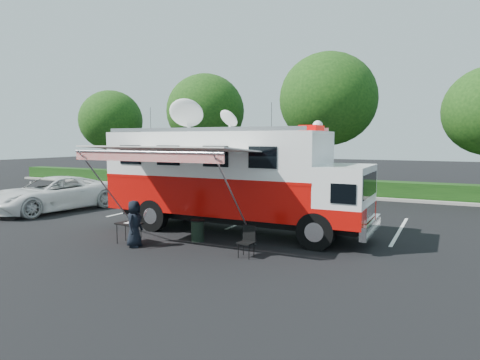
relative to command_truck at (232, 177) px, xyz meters
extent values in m
plane|color=black|center=(0.09, 0.00, -2.03)|extent=(120.00, 120.00, 0.00)
cube|color=#9E998E|center=(4.09, 11.00, -1.96)|extent=(60.00, 0.35, 0.15)
cube|color=black|center=(4.09, 11.90, -1.53)|extent=(60.00, 1.20, 1.00)
cylinder|color=black|center=(-17.91, 13.00, -0.03)|extent=(0.44, 0.44, 4.00)
ellipsoid|color=#14380F|center=(-17.91, 13.00, 2.93)|extent=(5.12, 5.12, 4.86)
cylinder|color=black|center=(-8.91, 13.00, 0.17)|extent=(0.44, 0.44, 4.40)
ellipsoid|color=#14380F|center=(-8.91, 13.00, 3.42)|extent=(5.63, 5.63, 5.35)
cylinder|color=black|center=(0.09, 13.00, 0.37)|extent=(0.44, 0.44, 4.80)
ellipsoid|color=#14380F|center=(0.09, 13.00, 3.92)|extent=(6.14, 6.14, 5.84)
cube|color=silver|center=(-12.41, 3.00, -2.03)|extent=(0.12, 5.50, 0.01)
cube|color=silver|center=(-6.41, 3.00, -2.03)|extent=(0.12, 5.50, 0.01)
cube|color=silver|center=(-0.41, 3.00, -2.03)|extent=(0.12, 5.50, 0.01)
cube|color=silver|center=(5.59, 3.00, -2.03)|extent=(0.12, 5.50, 0.01)
cube|color=black|center=(0.09, 0.00, -1.44)|extent=(9.28, 1.51, 0.32)
cylinder|color=black|center=(3.54, -1.19, -1.44)|extent=(1.19, 0.35, 1.19)
cylinder|color=black|center=(3.54, 1.19, -1.44)|extent=(1.19, 0.35, 1.19)
cylinder|color=black|center=(-2.72, -1.19, -1.44)|extent=(1.19, 0.35, 1.19)
cylinder|color=black|center=(-2.72, 1.19, -1.44)|extent=(1.19, 0.35, 1.19)
cube|color=silver|center=(5.00, 0.00, -1.39)|extent=(0.22, 2.70, 0.43)
cube|color=white|center=(4.19, 0.00, -0.36)|extent=(1.51, 2.70, 1.84)
cube|color=#C20B07|center=(4.19, 0.00, -1.01)|extent=(1.53, 2.72, 0.59)
cube|color=black|center=(4.89, 0.00, -0.04)|extent=(0.13, 2.40, 0.76)
cube|color=#C20B07|center=(-0.67, 0.00, -0.63)|extent=(8.20, 2.70, 1.30)
cube|color=#C20B07|center=(-0.67, 0.00, 0.02)|extent=(8.22, 2.72, 0.11)
cube|color=white|center=(-0.67, 0.00, 0.83)|extent=(8.20, 2.70, 1.51)
cube|color=white|center=(-0.67, 0.00, 1.63)|extent=(8.20, 2.70, 0.09)
cube|color=#CC0505|center=(3.00, 0.00, 1.78)|extent=(0.59, 1.03, 0.17)
sphere|color=white|center=(2.89, 1.08, 1.89)|extent=(0.37, 0.37, 0.37)
ellipsoid|color=white|center=(-1.86, -0.16, 2.39)|extent=(1.30, 1.30, 0.39)
ellipsoid|color=white|center=(-0.24, 0.22, 2.18)|extent=(0.76, 0.76, 0.22)
cylinder|color=black|center=(-4.02, 0.43, 2.18)|extent=(0.02, 0.02, 1.08)
cylinder|color=black|center=(-2.29, 0.43, 2.18)|extent=(0.02, 0.02, 1.08)
cylinder|color=black|center=(1.38, 0.43, 2.18)|extent=(0.02, 0.02, 1.08)
cube|color=silver|center=(-0.89, -2.64, 1.10)|extent=(5.40, 2.59, 0.22)
cube|color=red|center=(-0.89, -3.92, 0.90)|extent=(5.40, 0.04, 0.30)
cylinder|color=#B2B2B7|center=(-0.89, -3.94, 1.03)|extent=(5.40, 0.07, 0.07)
cylinder|color=#B2B2B7|center=(-3.33, -2.72, -0.49)|extent=(0.05, 2.78, 3.11)
cylinder|color=#B2B2B7|center=(1.56, -2.72, -0.49)|extent=(0.05, 2.78, 3.11)
imported|color=white|center=(-9.86, 0.26, -2.03)|extent=(3.67, 6.28, 1.64)
imported|color=black|center=(-1.77, -3.36, -2.03)|extent=(0.64, 0.82, 1.50)
cube|color=black|center=(-2.24, -3.08, -1.37)|extent=(0.86, 0.65, 0.04)
cylinder|color=black|center=(-2.57, -3.29, -1.70)|extent=(0.02, 0.02, 0.66)
cylinder|color=black|center=(-2.57, -2.87, -1.70)|extent=(0.02, 0.02, 0.66)
cylinder|color=black|center=(-1.92, -3.29, -1.70)|extent=(0.02, 0.02, 0.66)
cylinder|color=black|center=(-1.92, -2.87, -1.70)|extent=(0.02, 0.02, 0.66)
cube|color=silver|center=(-2.29, -3.03, -1.35)|extent=(0.21, 0.28, 0.01)
cube|color=black|center=(1.96, -2.88, -1.60)|extent=(0.47, 0.47, 0.04)
cube|color=black|center=(1.96, -2.66, -1.36)|extent=(0.43, 0.08, 0.48)
cylinder|color=black|center=(1.79, -3.05, -1.82)|extent=(0.02, 0.02, 0.43)
cylinder|color=black|center=(1.79, -2.71, -1.82)|extent=(0.02, 0.02, 0.43)
cylinder|color=black|center=(2.13, -3.05, -1.82)|extent=(0.02, 0.02, 0.43)
cylinder|color=black|center=(2.13, -2.71, -1.82)|extent=(0.02, 0.02, 0.43)
cylinder|color=black|center=(-0.38, -1.80, -1.69)|extent=(0.44, 0.44, 0.68)
cylinder|color=black|center=(-0.38, -1.80, -1.33)|extent=(0.48, 0.48, 0.04)
camera|label=1|loc=(7.23, -13.90, 1.41)|focal=32.00mm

